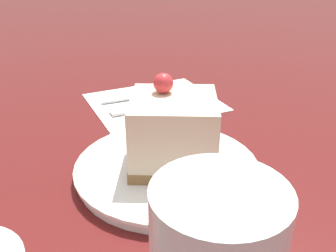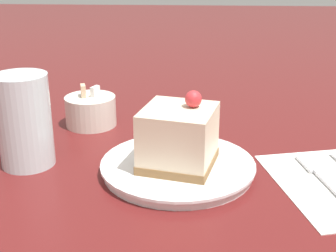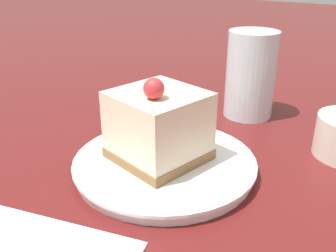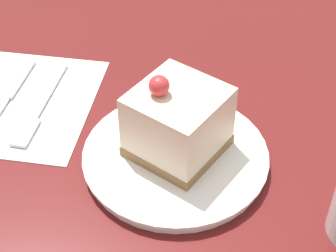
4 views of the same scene
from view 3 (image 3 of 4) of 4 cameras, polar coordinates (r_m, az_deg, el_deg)
ground_plane at (r=0.43m, az=1.31°, el=-10.03°), size 4.00×4.00×0.00m
plate at (r=0.46m, az=-0.51°, el=-5.74°), size 0.22×0.22×0.02m
cake_slice at (r=0.44m, az=-1.48°, el=0.03°), size 0.12×0.12×0.11m
drinking_glass at (r=0.62m, az=12.47°, el=7.66°), size 0.08×0.08×0.14m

